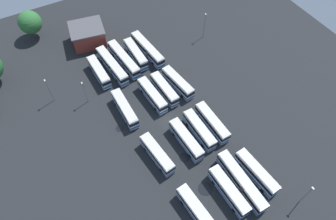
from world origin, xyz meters
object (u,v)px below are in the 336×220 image
at_px(bus_row3_slot3, 112,66).
at_px(lamp_post_near_entrance, 49,90).
at_px(bus_row0_slot0, 256,172).
at_px(bus_row3_slot0, 148,49).
at_px(bus_row1_slot4, 157,154).
at_px(depot_building, 88,35).
at_px(bus_row0_slot2, 229,191).
at_px(bus_row1_slot0, 212,122).
at_px(tree_northwest, 30,22).
at_px(lamp_post_far_corner, 85,91).
at_px(bus_row0_slot1, 241,182).
at_px(bus_row2_slot0, 178,83).
at_px(lamp_post_mid_lot, 307,194).
at_px(lamp_post_by_building, 204,25).
at_px(bus_row2_slot2, 152,95).
at_px(bus_row1_slot1, 199,130).
at_px(bus_row2_slot1, 164,89).
at_px(bus_row3_slot4, 99,72).
at_px(bus_row1_slot2, 186,140).
at_px(bus_row3_slot2, 124,59).
at_px(bus_row3_slot1, 136,54).
at_px(bus_row0_slot4, 197,211).
at_px(bus_row2_slot4, 125,109).

bearing_deg(bus_row3_slot3, lamp_post_near_entrance, 97.76).
height_order(bus_row0_slot0, bus_row3_slot0, same).
relative_size(bus_row1_slot4, depot_building, 0.97).
relative_size(bus_row0_slot2, bus_row1_slot0, 1.00).
height_order(bus_row0_slot2, tree_northwest, tree_northwest).
bearing_deg(lamp_post_far_corner, bus_row0_slot1, -151.27).
bearing_deg(bus_row2_slot0, lamp_post_mid_lot, -170.44).
distance_m(lamp_post_near_entrance, lamp_post_by_building, 47.96).
bearing_deg(bus_row0_slot1, lamp_post_near_entrance, 33.73).
bearing_deg(bus_row2_slot2, bus_row1_slot1, -161.67).
distance_m(bus_row1_slot4, tree_northwest, 57.36).
bearing_deg(bus_row0_slot0, lamp_post_far_corner, 33.37).
height_order(bus_row2_slot1, bus_row3_slot4, same).
distance_m(bus_row1_slot2, bus_row3_slot4, 31.62).
height_order(bus_row3_slot3, bus_row3_slot4, same).
distance_m(bus_row2_slot0, depot_building, 32.29).
bearing_deg(bus_row1_slot4, lamp_post_mid_lot, -137.73).
bearing_deg(bus_row1_slot4, bus_row3_slot2, -10.57).
distance_m(bus_row0_slot2, bus_row3_slot4, 46.39).
distance_m(bus_row0_slot1, tree_northwest, 74.93).
relative_size(bus_row1_slot0, lamp_post_far_corner, 1.54).
relative_size(bus_row0_slot2, bus_row1_slot2, 1.01).
relative_size(bus_row2_slot0, bus_row3_slot2, 0.77).
bearing_deg(bus_row1_slot4, bus_row3_slot1, -17.08).
relative_size(bus_row3_slot0, depot_building, 1.31).
bearing_deg(bus_row3_slot3, bus_row0_slot1, -166.67).
xyz_separation_m(bus_row3_slot0, bus_row3_slot2, (-0.33, 7.72, 0.00)).
relative_size(bus_row2_slot1, bus_row3_slot4, 0.98).
height_order(bus_row3_slot1, bus_row3_slot2, same).
bearing_deg(tree_northwest, bus_row3_slot2, -141.83).
xyz_separation_m(bus_row3_slot3, lamp_post_far_corner, (-7.11, 10.11, 2.20)).
xyz_separation_m(bus_row1_slot0, bus_row2_slot2, (14.59, 8.75, -0.00)).
bearing_deg(bus_row0_slot4, bus_row1_slot2, -23.27).
height_order(bus_row1_slot4, bus_row3_slot0, same).
distance_m(bus_row3_slot3, bus_row3_slot4, 4.14).
distance_m(depot_building, lamp_post_near_entrance, 23.48).
bearing_deg(bus_row1_slot4, lamp_post_far_corner, 19.23).
xyz_separation_m(bus_row1_slot0, bus_row3_slot1, (30.43, 5.95, 0.00)).
bearing_deg(bus_row3_slot2, bus_row2_slot0, -149.39).
relative_size(bus_row0_slot0, bus_row1_slot0, 1.00).
bearing_deg(bus_row3_slot2, bus_row0_slot2, -176.03).
distance_m(bus_row1_slot1, bus_row3_slot2, 31.00).
height_order(bus_row1_slot0, lamp_post_near_entrance, lamp_post_near_entrance).
bearing_deg(bus_row3_slot2, tree_northwest, 38.17).
relative_size(bus_row1_slot1, bus_row2_slot1, 1.02).
height_order(bus_row2_slot4, tree_northwest, tree_northwest).
distance_m(bus_row2_slot0, lamp_post_near_entrance, 32.92).
bearing_deg(bus_row3_slot3, lamp_post_far_corner, 125.10).
bearing_deg(bus_row0_slot4, bus_row2_slot4, 4.19).
xyz_separation_m(bus_row1_slot1, lamp_post_by_building, (29.31, -20.27, 2.73)).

